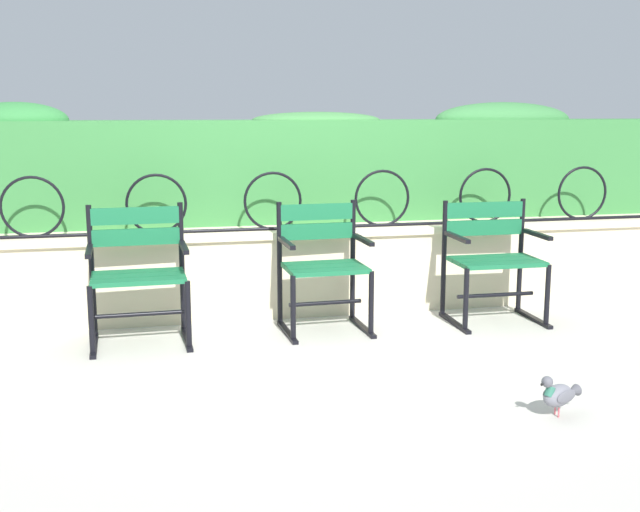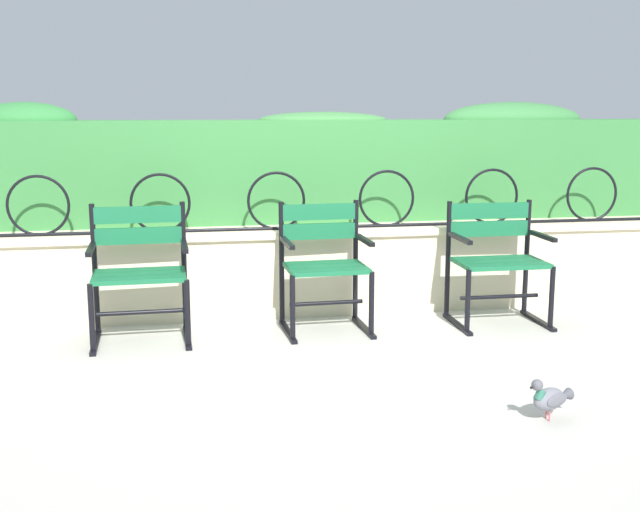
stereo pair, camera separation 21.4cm
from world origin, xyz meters
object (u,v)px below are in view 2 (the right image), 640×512
Objects in this scene: park_chair_left at (139,269)px; park_chair_right at (496,257)px; park_chair_centre at (324,263)px; pigeon_near_chairs at (549,398)px.

park_chair_left is 2.45m from park_chair_right.
pigeon_near_chairs is at bearing -66.34° from park_chair_centre.
park_chair_right is at bearing -1.63° from park_chair_centre.
park_chair_left reaches higher than pigeon_near_chairs.
park_chair_left is at bearing -178.51° from park_chair_centre.
park_chair_left is 2.69m from pigeon_near_chairs.
park_chair_right is (1.23, -0.03, 0.00)m from park_chair_centre.
park_chair_left is at bearing 179.93° from park_chair_right.
park_chair_right is (2.45, -0.00, -0.01)m from park_chair_left.
pigeon_near_chairs is (2.01, -1.76, -0.36)m from park_chair_left.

